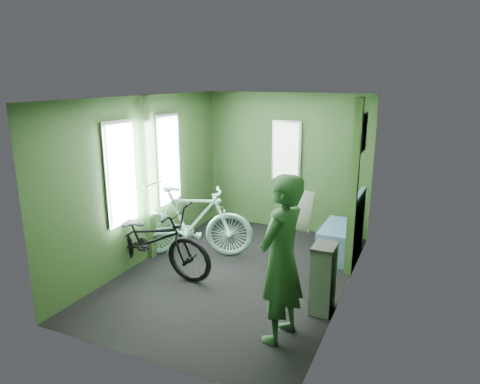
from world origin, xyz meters
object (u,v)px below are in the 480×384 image
object	(u,v)px
waste_box	(323,279)
bicycle_black	(152,273)
bench_seat	(342,238)
bicycle_mint	(193,256)
passenger	(281,259)

from	to	relation	value
waste_box	bicycle_black	bearing A→B (deg)	179.73
bicycle_black	waste_box	bearing A→B (deg)	-87.91
bicycle_black	bench_seat	world-z (taller)	bench_seat
bicycle_black	bench_seat	distance (m)	2.73
bicycle_mint	waste_box	xyz separation A→B (m)	(2.09, -0.72, 0.39)
bicycle_mint	passenger	bearing A→B (deg)	-148.04
bicycle_mint	bench_seat	world-z (taller)	bench_seat
bicycle_black	bicycle_mint	distance (m)	0.74
bicycle_mint	passenger	world-z (taller)	passenger
passenger	waste_box	bearing A→B (deg)	169.84
bicycle_mint	waste_box	world-z (taller)	waste_box
bicycle_black	passenger	xyz separation A→B (m)	(2.04, -0.68, 0.84)
bicycle_mint	bench_seat	distance (m)	2.19
bicycle_mint	waste_box	size ratio (longest dim) A/B	2.24
bicycle_mint	bench_seat	size ratio (longest dim) A/B	1.83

